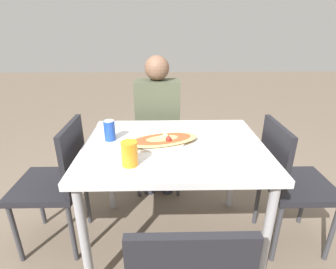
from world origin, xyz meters
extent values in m
plane|color=#6B5B4C|center=(0.00, 0.00, 0.00)|extent=(14.00, 14.00, 0.00)
cube|color=silver|center=(0.00, 0.00, 0.71)|extent=(1.06, 0.83, 0.04)
cylinder|color=#99999E|center=(-0.48, -0.36, 0.34)|extent=(0.05, 0.05, 0.69)
cylinder|color=#99999E|center=(0.48, -0.36, 0.34)|extent=(0.05, 0.05, 0.69)
cylinder|color=#99999E|center=(-0.48, 0.36, 0.34)|extent=(0.05, 0.05, 0.69)
cylinder|color=#99999E|center=(0.48, 0.36, 0.34)|extent=(0.05, 0.05, 0.69)
cube|color=black|center=(-0.11, 0.67, 0.44)|extent=(0.40, 0.40, 0.04)
cube|color=black|center=(-0.11, 0.86, 0.66)|extent=(0.38, 0.03, 0.39)
cylinder|color=#38383D|center=(0.06, 0.50, 0.21)|extent=(0.03, 0.03, 0.42)
cylinder|color=#38383D|center=(-0.28, 0.50, 0.21)|extent=(0.03, 0.03, 0.42)
cylinder|color=#38383D|center=(0.06, 0.84, 0.21)|extent=(0.03, 0.03, 0.42)
cylinder|color=#38383D|center=(-0.28, 0.84, 0.21)|extent=(0.03, 0.03, 0.42)
cube|color=black|center=(-0.79, 0.01, 0.44)|extent=(0.40, 0.40, 0.04)
cube|color=black|center=(-0.61, 0.01, 0.66)|extent=(0.03, 0.38, 0.39)
cylinder|color=#38383D|center=(-0.96, -0.16, 0.21)|extent=(0.03, 0.03, 0.42)
cylinder|color=#38383D|center=(-0.96, 0.18, 0.21)|extent=(0.03, 0.03, 0.42)
cylinder|color=#38383D|center=(-0.62, -0.16, 0.21)|extent=(0.03, 0.03, 0.42)
cylinder|color=#38383D|center=(-0.62, 0.18, 0.21)|extent=(0.03, 0.03, 0.42)
cube|color=black|center=(0.79, -0.02, 0.44)|extent=(0.40, 0.40, 0.04)
cube|color=black|center=(0.61, -0.02, 0.66)|extent=(0.03, 0.38, 0.39)
cylinder|color=#38383D|center=(0.96, 0.15, 0.21)|extent=(0.03, 0.03, 0.42)
cylinder|color=#38383D|center=(0.96, -0.19, 0.21)|extent=(0.03, 0.03, 0.42)
cylinder|color=#38383D|center=(0.62, 0.15, 0.21)|extent=(0.03, 0.03, 0.42)
cylinder|color=#38383D|center=(0.62, -0.19, 0.21)|extent=(0.03, 0.03, 0.42)
cylinder|color=#2D2D38|center=(-0.03, 0.56, 0.23)|extent=(0.10, 0.10, 0.46)
cylinder|color=#2D2D38|center=(-0.18, 0.56, 0.23)|extent=(0.10, 0.10, 0.46)
cube|color=#474C38|center=(-0.11, 0.64, 0.72)|extent=(0.35, 0.20, 0.51)
sphere|color=brown|center=(-0.11, 0.64, 1.07)|extent=(0.19, 0.19, 0.19)
cylinder|color=white|center=(-0.07, 0.01, 0.74)|extent=(0.27, 0.27, 0.01)
ellipsoid|color=#E0AD66|center=(-0.07, 0.01, 0.75)|extent=(0.47, 0.31, 0.02)
ellipsoid|color=#C14C28|center=(-0.07, 0.01, 0.76)|extent=(0.39, 0.25, 0.01)
sphere|color=beige|center=(-0.05, 0.03, 0.77)|extent=(0.04, 0.04, 0.04)
sphere|color=maroon|center=(-0.03, -0.02, 0.77)|extent=(0.04, 0.04, 0.04)
sphere|color=#335928|center=(-0.04, 0.04, 0.77)|extent=(0.02, 0.02, 0.02)
sphere|color=beige|center=(-0.07, 0.02, 0.77)|extent=(0.02, 0.02, 0.02)
cylinder|color=#1E47B2|center=(-0.39, 0.07, 0.79)|extent=(0.07, 0.07, 0.12)
cylinder|color=silver|center=(-0.39, 0.07, 0.85)|extent=(0.06, 0.06, 0.00)
cylinder|color=orange|center=(-0.23, -0.24, 0.79)|extent=(0.08, 0.08, 0.13)
camera|label=1|loc=(-0.06, -1.40, 1.38)|focal=28.00mm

